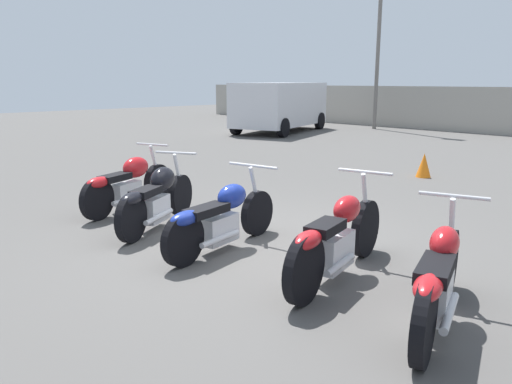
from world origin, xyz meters
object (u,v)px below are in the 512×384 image
(motorcycle_slot_2, at_px, (221,218))
(motorcycle_slot_3, at_px, (337,239))
(light_pole_left, at_px, (380,3))
(traffic_cone_near, at_px, (424,165))
(motorcycle_slot_4, at_px, (439,280))
(motorcycle_slot_1, at_px, (157,198))
(parked_van, at_px, (281,104))
(motorcycle_slot_0, at_px, (128,183))

(motorcycle_slot_2, bearing_deg, motorcycle_slot_3, -0.13)
(light_pole_left, xyz_separation_m, traffic_cone_near, (6.99, -8.66, -4.87))
(motorcycle_slot_3, relative_size, motorcycle_slot_4, 1.12)
(motorcycle_slot_1, bearing_deg, motorcycle_slot_2, -26.79)
(motorcycle_slot_1, distance_m, motorcycle_slot_3, 2.86)
(motorcycle_slot_1, xyz_separation_m, parked_van, (-8.21, 10.98, 0.66))
(motorcycle_slot_1, distance_m, parked_van, 13.72)
(motorcycle_slot_3, bearing_deg, motorcycle_slot_0, 167.92)
(motorcycle_slot_2, relative_size, parked_van, 0.38)
(light_pole_left, distance_m, parked_van, 5.89)
(motorcycle_slot_0, relative_size, motorcycle_slot_3, 0.91)
(light_pole_left, relative_size, traffic_cone_near, 17.30)
(motorcycle_slot_1, xyz_separation_m, motorcycle_slot_3, (2.84, 0.35, -0.00))
(motorcycle_slot_2, relative_size, traffic_cone_near, 3.90)
(parked_van, relative_size, traffic_cone_near, 10.33)
(motorcycle_slot_3, xyz_separation_m, traffic_cone_near, (-2.19, 5.83, -0.17))
(motorcycle_slot_0, bearing_deg, motorcycle_slot_2, -23.96)
(motorcycle_slot_2, distance_m, parked_van, 14.53)
(motorcycle_slot_0, relative_size, traffic_cone_near, 3.83)
(motorcycle_slot_2, xyz_separation_m, parked_van, (-9.54, 10.93, 0.68))
(parked_van, height_order, traffic_cone_near, parked_van)
(motorcycle_slot_2, distance_m, traffic_cone_near, 6.17)
(light_pole_left, xyz_separation_m, motorcycle_slot_4, (10.40, -14.74, -4.71))
(traffic_cone_near, bearing_deg, parked_van, 151.55)
(motorcycle_slot_0, bearing_deg, parked_van, 103.08)
(motorcycle_slot_3, distance_m, parked_van, 15.35)
(motorcycle_slot_0, xyz_separation_m, traffic_cone_near, (1.83, 5.96, -0.18))
(motorcycle_slot_3, bearing_deg, motorcycle_slot_4, -25.09)
(motorcycle_slot_4, bearing_deg, light_pole_left, 106.18)
(motorcycle_slot_2, height_order, motorcycle_slot_4, motorcycle_slot_4)
(motorcycle_slot_1, bearing_deg, light_pole_left, 84.30)
(light_pole_left, distance_m, motorcycle_slot_3, 17.79)
(parked_van, bearing_deg, traffic_cone_near, -47.13)
(motorcycle_slot_0, bearing_deg, motorcycle_slot_3, -18.26)
(motorcycle_slot_4, height_order, parked_van, parked_van)
(motorcycle_slot_3, height_order, motorcycle_slot_4, motorcycle_slot_3)
(motorcycle_slot_2, height_order, traffic_cone_near, motorcycle_slot_2)
(motorcycle_slot_3, xyz_separation_m, motorcycle_slot_4, (1.22, -0.24, -0.01))
(light_pole_left, relative_size, motorcycle_slot_2, 4.44)
(traffic_cone_near, bearing_deg, motorcycle_slot_2, -83.65)
(motorcycle_slot_3, bearing_deg, motorcycle_slot_2, 177.30)
(light_pole_left, relative_size, motorcycle_slot_3, 4.09)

